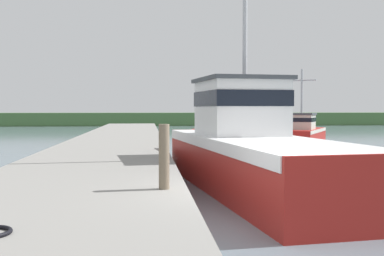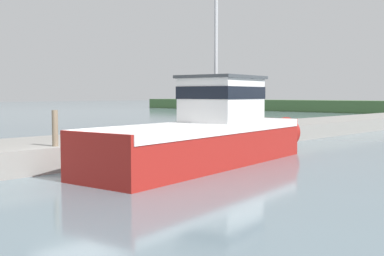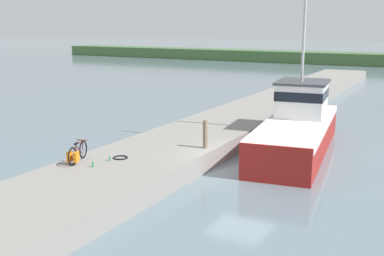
% 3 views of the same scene
% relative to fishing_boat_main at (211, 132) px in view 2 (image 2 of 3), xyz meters
% --- Properties ---
extents(ground_plane, '(320.00, 320.00, 0.00)m').
position_rel_fishing_boat_main_xyz_m(ground_plane, '(-0.92, -5.23, -1.21)').
color(ground_plane, slate).
extents(dock_pier, '(4.59, 80.00, 0.86)m').
position_rel_fishing_boat_main_xyz_m(dock_pier, '(-4.53, -5.23, -0.78)').
color(dock_pier, gray).
rests_on(dock_pier, ground_plane).
extents(fishing_boat_main, '(4.25, 12.75, 10.23)m').
position_rel_fishing_boat_main_xyz_m(fishing_boat_main, '(0.00, 0.00, 0.00)').
color(fishing_boat_main, maroon).
rests_on(fishing_boat_main, ground_plane).
extents(mooring_post, '(0.20, 0.20, 1.24)m').
position_rel_fishing_boat_main_xyz_m(mooring_post, '(-2.69, -5.03, 0.27)').
color(mooring_post, '#756651').
rests_on(mooring_post, dock_pier).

